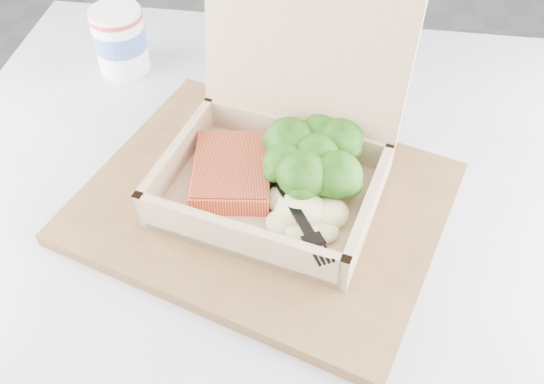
{
  "coord_description": "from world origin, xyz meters",
  "views": [
    {
      "loc": [
        -0.28,
        -1.04,
        1.24
      ],
      "look_at": [
        -0.29,
        -0.6,
        0.78
      ],
      "focal_mm": 40.0,
      "sensor_mm": 36.0,
      "label": 1
    }
  ],
  "objects_px": {
    "cafe_table": "(258,300)",
    "serving_tray": "(264,203)",
    "paper_cup": "(120,38)",
    "takeout_container": "(281,143)"
  },
  "relations": [
    {
      "from": "cafe_table",
      "to": "serving_tray",
      "type": "xyz_separation_m",
      "value": [
        0.01,
        -0.0,
        0.2
      ]
    },
    {
      "from": "takeout_container",
      "to": "paper_cup",
      "type": "height_order",
      "value": "takeout_container"
    },
    {
      "from": "serving_tray",
      "to": "takeout_container",
      "type": "xyz_separation_m",
      "value": [
        0.02,
        0.03,
        0.06
      ]
    },
    {
      "from": "serving_tray",
      "to": "takeout_container",
      "type": "height_order",
      "value": "takeout_container"
    },
    {
      "from": "cafe_table",
      "to": "serving_tray",
      "type": "relative_size",
      "value": 2.31
    },
    {
      "from": "cafe_table",
      "to": "paper_cup",
      "type": "relative_size",
      "value": 9.73
    },
    {
      "from": "serving_tray",
      "to": "takeout_container",
      "type": "distance_m",
      "value": 0.07
    },
    {
      "from": "serving_tray",
      "to": "paper_cup",
      "type": "relative_size",
      "value": 4.2
    },
    {
      "from": "cafe_table",
      "to": "paper_cup",
      "type": "xyz_separation_m",
      "value": [
        -0.2,
        0.26,
        0.24
      ]
    },
    {
      "from": "cafe_table",
      "to": "serving_tray",
      "type": "bearing_deg",
      "value": -5.66
    }
  ]
}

